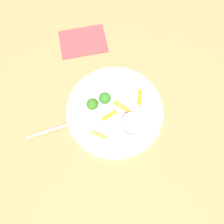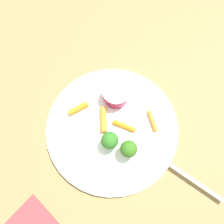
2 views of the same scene
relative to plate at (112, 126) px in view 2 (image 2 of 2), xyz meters
The scene contains 10 objects.
ground_plane 0.01m from the plate, ahead, with size 2.40×2.40×0.00m, color olive.
plate is the anchor object (origin of this frame).
sauce_cup 0.07m from the plate, 49.71° to the right, with size 0.06×0.06×0.03m.
broccoli_floret_0 0.05m from the plate, 131.00° to the left, with size 0.04×0.04×0.05m.
broccoli_floret_1 0.07m from the plate, 167.77° to the left, with size 0.03×0.03×0.05m.
carrot_stick_0 0.09m from the plate, 126.37° to the right, with size 0.01×0.01×0.05m, color orange.
carrot_stick_1 0.09m from the plate, 20.72° to the left, with size 0.01×0.01×0.05m, color orange.
carrot_stick_2 0.03m from the plate, 137.17° to the right, with size 0.01×0.01×0.05m, color orange.
carrot_stick_3 0.03m from the plate, 15.44° to the left, with size 0.01×0.01×0.06m, color orange.
fork 0.17m from the plate, 167.46° to the right, with size 0.18×0.05×0.00m.
Camera 2 is at (-0.09, 0.08, 0.41)m, focal length 30.53 mm.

